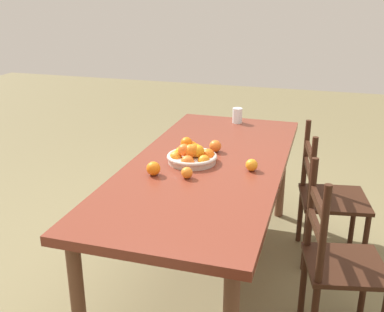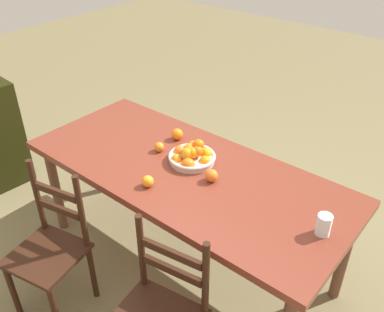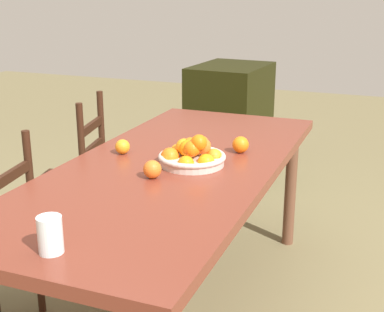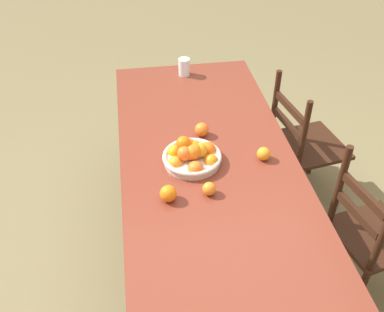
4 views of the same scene
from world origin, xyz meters
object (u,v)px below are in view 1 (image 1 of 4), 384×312
object	(u,v)px
orange_loose_2	(187,173)
orange_loose_0	(252,165)
chair_by_cabinet	(328,199)
orange_loose_1	(215,146)
fruit_bowl	(192,155)
orange_loose_3	(153,169)
chair_near_window	(337,265)
drinking_glass	(237,115)
dining_table	(207,174)

from	to	relation	value
orange_loose_2	orange_loose_0	bearing A→B (deg)	123.41
chair_by_cabinet	orange_loose_1	bearing A→B (deg)	97.85
chair_by_cabinet	fruit_bowl	distance (m)	1.00
chair_by_cabinet	orange_loose_3	bearing A→B (deg)	116.72
chair_near_window	orange_loose_3	xyz separation A→B (m)	(-0.10, -1.02, 0.37)
orange_loose_1	drinking_glass	world-z (taller)	drinking_glass
chair_near_window	chair_by_cabinet	xyz separation A→B (m)	(-0.80, -0.06, -0.01)
orange_loose_3	dining_table	bearing A→B (deg)	139.15
dining_table	orange_loose_3	distance (m)	0.38
drinking_glass	orange_loose_0	bearing A→B (deg)	16.21
dining_table	chair_near_window	distance (m)	0.90
orange_loose_3	drinking_glass	world-z (taller)	drinking_glass
chair_by_cabinet	orange_loose_2	xyz separation A→B (m)	(0.69, -0.76, 0.37)
dining_table	fruit_bowl	world-z (taller)	fruit_bowl
fruit_bowl	orange_loose_0	world-z (taller)	fruit_bowl
drinking_glass	dining_table	bearing A→B (deg)	0.00
chair_near_window	fruit_bowl	world-z (taller)	chair_near_window
orange_loose_1	orange_loose_2	size ratio (longest dim) A/B	1.18
chair_by_cabinet	orange_loose_0	size ratio (longest dim) A/B	13.21
chair_by_cabinet	drinking_glass	size ratio (longest dim) A/B	7.99
orange_loose_2	drinking_glass	xyz separation A→B (m)	(-1.16, 0.04, 0.03)
dining_table	orange_loose_1	size ratio (longest dim) A/B	27.37
orange_loose_1	drinking_glass	distance (m)	0.70
dining_table	orange_loose_3	world-z (taller)	orange_loose_3
orange_loose_1	orange_loose_3	distance (m)	0.53
dining_table	orange_loose_3	bearing A→B (deg)	-40.85
fruit_bowl	drinking_glass	world-z (taller)	fruit_bowl
chair_by_cabinet	fruit_bowl	bearing A→B (deg)	109.55
chair_by_cabinet	orange_loose_2	distance (m)	1.09
dining_table	chair_near_window	world-z (taller)	chair_near_window
orange_loose_1	orange_loose_3	bearing A→B (deg)	-26.21
orange_loose_2	orange_loose_3	world-z (taller)	orange_loose_3
chair_near_window	chair_by_cabinet	bearing A→B (deg)	-7.77
orange_loose_0	fruit_bowl	bearing A→B (deg)	-94.74
dining_table	fruit_bowl	bearing A→B (deg)	-76.67
dining_table	chair_by_cabinet	xyz separation A→B (m)	(-0.43, 0.72, -0.26)
orange_loose_3	fruit_bowl	bearing A→B (deg)	149.50
fruit_bowl	orange_loose_1	world-z (taller)	fruit_bowl
chair_by_cabinet	orange_loose_0	world-z (taller)	chair_by_cabinet
dining_table	chair_near_window	size ratio (longest dim) A/B	2.19
orange_loose_3	drinking_glass	xyz separation A→B (m)	(-1.17, 0.24, 0.02)
chair_near_window	orange_loose_2	xyz separation A→B (m)	(-0.11, -0.83, 0.36)
chair_near_window	orange_loose_2	size ratio (longest dim) A/B	14.79
chair_near_window	chair_by_cabinet	distance (m)	0.80
fruit_bowl	orange_loose_3	world-z (taller)	fruit_bowl
dining_table	orange_loose_2	xyz separation A→B (m)	(0.26, -0.04, 0.11)
orange_loose_1	chair_by_cabinet	bearing A→B (deg)	107.43
dining_table	orange_loose_0	size ratio (longest dim) A/B	29.94
orange_loose_0	orange_loose_2	size ratio (longest dim) A/B	1.08
orange_loose_1	drinking_glass	xyz separation A→B (m)	(-0.70, 0.00, 0.02)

